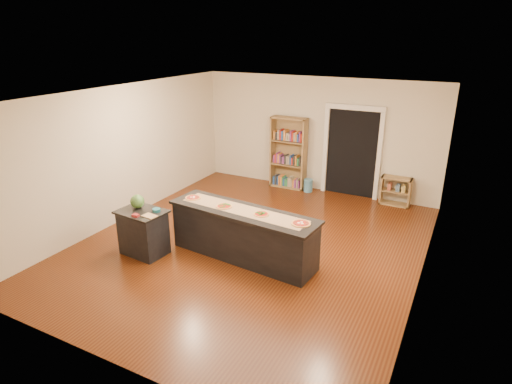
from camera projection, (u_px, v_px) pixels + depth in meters
The scene contains 16 objects.
room at pixel (251, 174), 7.60m from camera, with size 6.00×7.00×2.80m.
doorway at pixel (352, 147), 10.17m from camera, with size 1.40×0.09×2.21m.
kitchen_island at pixel (243, 234), 7.49m from camera, with size 2.74×0.74×0.90m.
side_counter at pixel (143, 232), 7.65m from camera, with size 0.84×0.61×0.83m.
bookshelf at pixel (288, 153), 10.80m from camera, with size 0.91×0.32×1.81m, color #98794A.
low_shelf at pixel (396, 191), 9.86m from camera, with size 0.67×0.29×0.67m, color #98794A.
waste_bin at pixel (308, 185), 10.73m from camera, with size 0.22×0.22×0.32m, color teal.
kraft_paper at pixel (243, 210), 7.35m from camera, with size 2.38×0.43×0.00m, color olive.
watermelon at pixel (137, 201), 7.59m from camera, with size 0.25×0.25×0.25m, color #144214.
cutting_board at pixel (150, 216), 7.28m from camera, with size 0.25×0.17×0.02m, color tan.
package_red at pixel (136, 215), 7.27m from camera, with size 0.11×0.08×0.04m, color maroon.
package_teal at pixel (156, 210), 7.47m from camera, with size 0.14×0.14×0.05m, color #195966.
pizza_a at pixel (193, 198), 7.86m from camera, with size 0.27×0.27×0.02m.
pizza_b at pixel (224, 206), 7.48m from camera, with size 0.29×0.29×0.02m.
pizza_c at pixel (261, 214), 7.16m from camera, with size 0.28×0.28×0.02m.
pizza_d at pixel (301, 223), 6.81m from camera, with size 0.31×0.31×0.02m.
Camera 1 is at (3.39, -6.38, 3.78)m, focal length 30.00 mm.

